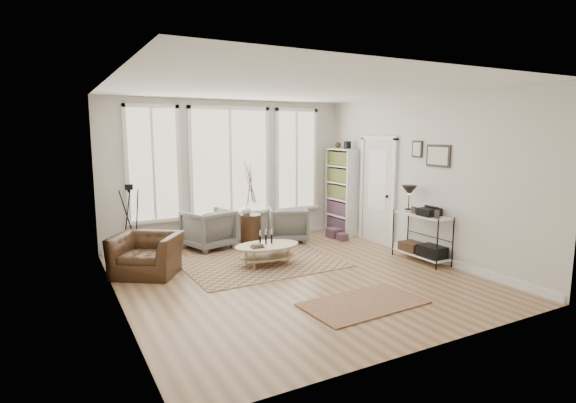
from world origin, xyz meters
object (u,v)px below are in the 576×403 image
bookcase (341,191)px  low_shelf (422,233)px  side_table (250,204)px  armchair_left (208,229)px  coffee_table (267,249)px  armchair_right (288,224)px  accent_chair (147,255)px

bookcase → low_shelf: (-0.06, -2.52, -0.44)m
bookcase → side_table: size_ratio=1.19×
bookcase → armchair_left: bearing=177.9°
coffee_table → armchair_left: (-0.50, 1.58, 0.10)m
low_shelf → armchair_left: size_ratio=1.54×
low_shelf → side_table: side_table is taller
armchair_left → side_table: bearing=154.1°
coffee_table → armchair_left: 1.67m
coffee_table → armchair_right: size_ratio=1.45×
bookcase → coffee_table: (-2.56, -1.47, -0.68)m
bookcase → armchair_right: (-1.43, -0.11, -0.59)m
side_table → accent_chair: (-2.24, -0.99, -0.51)m
bookcase → armchair_left: (-3.07, 0.11, -0.57)m
coffee_table → side_table: 1.59m
side_table → accent_chair: bearing=-156.2°
low_shelf → coffee_table: bearing=157.3°
armchair_left → bookcase: bearing=160.7°
coffee_table → accent_chair: accent_chair is taller
armchair_right → side_table: 0.93m
coffee_table → accent_chair: (-1.90, 0.47, 0.04)m
bookcase → accent_chair: bearing=-167.3°
armchair_right → side_table: side_table is taller
coffee_table → low_shelf: bearing=-22.7°
armchair_right → side_table: size_ratio=0.46×
side_table → accent_chair: size_ratio=1.73×
coffee_table → armchair_right: 1.77m
armchair_right → side_table: (-0.79, 0.10, 0.47)m
low_shelf → accent_chair: 4.66m
armchair_right → armchair_left: bearing=13.3°
low_shelf → accent_chair: size_ratio=1.31×
low_shelf → accent_chair: (-4.41, 1.51, -0.19)m
coffee_table → armchair_right: (1.14, 1.36, 0.08)m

